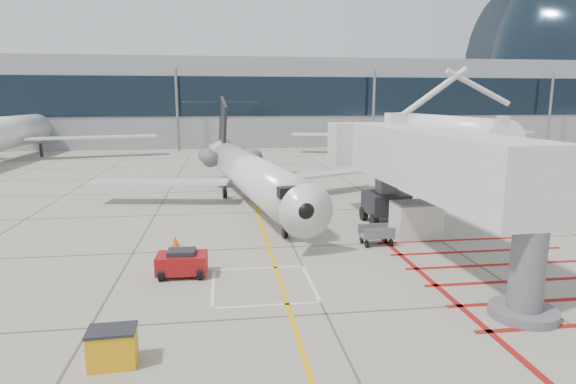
{
  "coord_description": "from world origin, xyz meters",
  "views": [
    {
      "loc": [
        -3.47,
        -19.53,
        7.42
      ],
      "look_at": [
        0.0,
        6.0,
        2.5
      ],
      "focal_mm": 30.0,
      "sensor_mm": 36.0,
      "label": 1
    }
  ],
  "objects": [
    {
      "name": "ground_plane",
      "position": [
        0.0,
        0.0,
        0.0
      ],
      "size": [
        260.0,
        260.0,
        0.0
      ],
      "primitive_type": "plane",
      "color": "gray",
      "rests_on": "ground"
    },
    {
      "name": "regional_jet",
      "position": [
        -1.26,
        12.42,
        3.79
      ],
      "size": [
        27.15,
        32.13,
        7.58
      ],
      "primitive_type": null,
      "rotation": [
        0.0,
        0.0,
        0.16
      ],
      "color": "silver",
      "rests_on": "ground_plane"
    },
    {
      "name": "jet_bridge",
      "position": [
        6.52,
        1.74,
        4.01
      ],
      "size": [
        10.21,
        20.36,
        8.01
      ],
      "primitive_type": null,
      "rotation": [
        0.0,
        0.0,
        0.04
      ],
      "color": "silver",
      "rests_on": "ground_plane"
    },
    {
      "name": "pushback_tug",
      "position": [
        -5.33,
        0.54,
        0.62
      ],
      "size": [
        2.16,
        1.4,
        1.23
      ],
      "primitive_type": null,
      "rotation": [
        0.0,
        0.0,
        -0.04
      ],
      "color": "#9B0F11",
      "rests_on": "ground_plane"
    },
    {
      "name": "spill_bin",
      "position": [
        -6.7,
        -6.45,
        0.56
      ],
      "size": [
        1.34,
        0.93,
        1.12
      ],
      "primitive_type": null,
      "rotation": [
        0.0,
        0.0,
        0.05
      ],
      "color": "orange",
      "rests_on": "ground_plane"
    },
    {
      "name": "baggage_cart",
      "position": [
        4.34,
        3.79,
        0.53
      ],
      "size": [
        1.72,
        1.13,
        1.06
      ],
      "primitive_type": null,
      "rotation": [
        0.0,
        0.0,
        0.04
      ],
      "color": "#5B5B60",
      "rests_on": "ground_plane"
    },
    {
      "name": "ground_power_unit",
      "position": [
        6.89,
        4.8,
        1.0
      ],
      "size": [
        2.64,
        1.68,
        2.0
      ],
      "primitive_type": null,
      "rotation": [
        0.0,
        0.0,
        0.08
      ],
      "color": "silver",
      "rests_on": "ground_plane"
    },
    {
      "name": "cone_nose",
      "position": [
        -6.02,
        4.94,
        0.28
      ],
      "size": [
        0.4,
        0.4,
        0.55
      ],
      "primitive_type": "cone",
      "color": "#E14A0B",
      "rests_on": "ground_plane"
    },
    {
      "name": "cone_side",
      "position": [
        0.27,
        8.68,
        0.24
      ],
      "size": [
        0.35,
        0.35,
        0.48
      ],
      "primitive_type": "cone",
      "color": "orange",
      "rests_on": "ground_plane"
    },
    {
      "name": "terminal_building",
      "position": [
        10.0,
        70.0,
        7.0
      ],
      "size": [
        180.0,
        28.0,
        14.0
      ],
      "primitive_type": "cube",
      "color": "gray",
      "rests_on": "ground_plane"
    },
    {
      "name": "terminal_glass_band",
      "position": [
        10.0,
        55.95,
        8.0
      ],
      "size": [
        180.0,
        0.1,
        6.0
      ],
      "primitive_type": "cube",
      "color": "black",
      "rests_on": "ground_plane"
    },
    {
      "name": "bg_aircraft_b",
      "position": [
        -30.43,
        46.0,
        6.04
      ],
      "size": [
        36.25,
        40.28,
        12.08
      ],
      "primitive_type": null,
      "color": "silver",
      "rests_on": "ground_plane"
    },
    {
      "name": "bg_aircraft_c",
      "position": [
        24.71,
        46.0,
        6.15
      ],
      "size": [
        36.9,
        41.0,
        12.3
      ],
      "primitive_type": null,
      "color": "silver",
      "rests_on": "ground_plane"
    }
  ]
}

